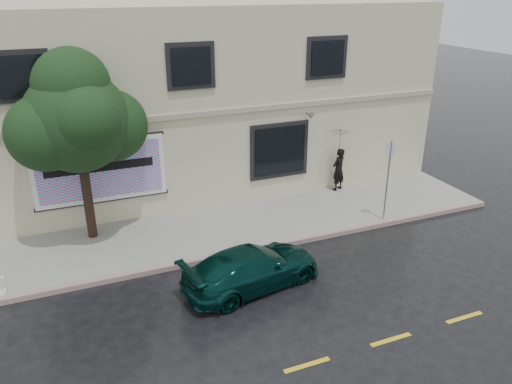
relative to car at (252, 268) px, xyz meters
name	(u,v)px	position (x,y,z in m)	size (l,w,h in m)	color
ground	(248,283)	(-0.04, 0.18, -0.57)	(90.00, 90.00, 0.00)	black
sidewalk	(212,230)	(-0.04, 3.43, -0.50)	(20.00, 3.50, 0.15)	gray
curb	(230,255)	(-0.04, 1.68, -0.50)	(20.00, 0.18, 0.16)	gray
road_marking	(307,365)	(-0.04, -3.32, -0.57)	(19.00, 0.12, 0.01)	gold
building	(166,94)	(-0.04, 9.18, 2.93)	(20.00, 8.12, 7.00)	beige
billboard	(100,171)	(-3.24, 5.10, 1.48)	(4.30, 0.16, 2.20)	white
car	(252,268)	(0.00, 0.00, 0.00)	(1.73, 3.93, 1.14)	#072D2A
pedestrian	(338,169)	(5.54, 4.78, 0.42)	(0.61, 0.40, 1.68)	black
umbrella	(341,139)	(5.54, 4.78, 1.64)	(1.04, 1.04, 0.77)	black
street_tree	(77,121)	(-3.76, 4.38, 3.36)	(3.07, 3.07, 5.34)	black
sign_pole	(388,174)	(5.64, 1.88, 1.24)	(0.34, 0.06, 2.80)	#999DA1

